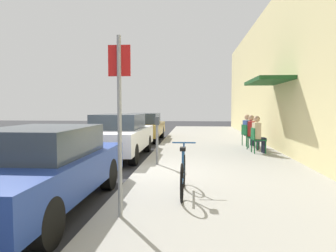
{
  "coord_description": "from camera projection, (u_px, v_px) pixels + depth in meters",
  "views": [
    {
      "loc": [
        1.46,
        -7.54,
        1.71
      ],
      "look_at": [
        0.33,
        5.97,
        0.88
      ],
      "focal_mm": 33.1,
      "sensor_mm": 36.0,
      "label": 1
    }
  ],
  "objects": [
    {
      "name": "seated_patron_1",
      "position": [
        253.0,
        131.0,
        11.71
      ],
      "size": [
        0.5,
        0.46,
        1.29
      ],
      "color": "#232838",
      "rests_on": "sidewalk_slab"
    },
    {
      "name": "seated_patron_2",
      "position": [
        248.0,
        129.0,
        12.65
      ],
      "size": [
        0.5,
        0.46,
        1.29
      ],
      "color": "#232838",
      "rests_on": "sidewalk_slab"
    },
    {
      "name": "seated_patron_0",
      "position": [
        258.0,
        133.0,
        10.71
      ],
      "size": [
        0.45,
        0.39,
        1.29
      ],
      "color": "#232838",
      "rests_on": "sidewalk_slab"
    },
    {
      "name": "cafe_chair_2",
      "position": [
        247.0,
        134.0,
        12.65
      ],
      "size": [
        0.55,
        0.55,
        0.87
      ],
      "color": "#14592D",
      "rests_on": "sidewalk_slab"
    },
    {
      "name": "sidewalk_slab",
      "position": [
        219.0,
        161.0,
        9.53
      ],
      "size": [
        4.5,
        32.0,
        0.12
      ],
      "primitive_type": "cube",
      "color": "#9E9B93",
      "rests_on": "ground_plane"
    },
    {
      "name": "cafe_chair_1",
      "position": [
        251.0,
        136.0,
        11.74
      ],
      "size": [
        0.55,
        0.55,
        0.87
      ],
      "color": "#14592D",
      "rests_on": "sidewalk_slab"
    },
    {
      "name": "parking_meter",
      "position": [
        157.0,
        137.0,
        8.56
      ],
      "size": [
        0.12,
        0.1,
        1.32
      ],
      "color": "slate",
      "rests_on": "sidewalk_slab"
    },
    {
      "name": "ground_plane",
      "position": [
        135.0,
        176.0,
        7.73
      ],
      "size": [
        60.0,
        60.0,
        0.0
      ],
      "primitive_type": "plane",
      "color": "#2D2D30"
    },
    {
      "name": "cafe_chair_0",
      "position": [
        256.0,
        138.0,
        10.72
      ],
      "size": [
        0.48,
        0.48,
        0.87
      ],
      "color": "#14592D",
      "rests_on": "sidewalk_slab"
    },
    {
      "name": "parked_car_0",
      "position": [
        39.0,
        167.0,
        5.15
      ],
      "size": [
        1.8,
        4.4,
        1.37
      ],
      "color": "navy",
      "rests_on": "ground_plane"
    },
    {
      "name": "street_sign",
      "position": [
        120.0,
        112.0,
        4.41
      ],
      "size": [
        0.32,
        0.06,
        2.6
      ],
      "color": "gray",
      "rests_on": "sidewalk_slab"
    },
    {
      "name": "parked_car_2",
      "position": [
        144.0,
        126.0,
        15.79
      ],
      "size": [
        1.8,
        4.4,
        1.4
      ],
      "color": "#A58433",
      "rests_on": "ground_plane"
    },
    {
      "name": "building_facade",
      "position": [
        302.0,
        64.0,
        9.16
      ],
      "size": [
        1.4,
        32.0,
        5.95
      ],
      "color": "beige",
      "rests_on": "ground_plane"
    },
    {
      "name": "bicycle_0",
      "position": [
        183.0,
        174.0,
        5.66
      ],
      "size": [
        0.46,
        1.71,
        0.9
      ],
      "color": "black",
      "rests_on": "sidewalk_slab"
    },
    {
      "name": "parked_car_1",
      "position": [
        118.0,
        135.0,
        10.51
      ],
      "size": [
        1.8,
        4.4,
        1.47
      ],
      "color": "silver",
      "rests_on": "ground_plane"
    }
  ]
}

